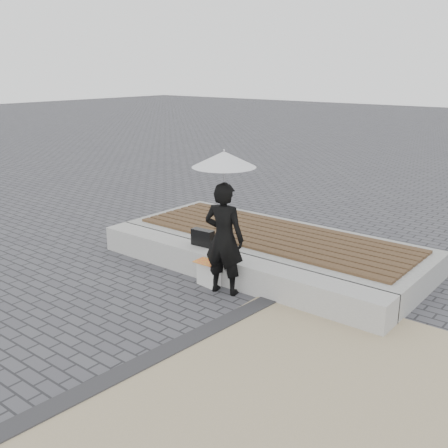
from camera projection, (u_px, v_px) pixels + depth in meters
The scene contains 10 objects.
ground at pixel (149, 319), 6.63m from camera, with size 80.00×80.00×0.00m, color #46464A.
edging_band at pixel (163, 353), 5.80m from camera, with size 0.25×5.20×0.04m, color #2C2C2E.
seating_ledge at pixel (228, 268), 7.76m from camera, with size 5.00×0.45×0.40m, color #ADACA7.
timber_platform at pixel (273, 247), 8.66m from camera, with size 5.00×2.00×0.40m, color #A5A6A0.
timber_decking at pixel (274, 235), 8.60m from camera, with size 4.60×1.60×0.04m, color brown, non-canonical shape.
woman at pixel (224, 239), 7.20m from camera, with size 0.58×0.38×1.58m, color black.
parasol at pixel (224, 159), 6.89m from camera, with size 0.85×0.85×1.09m.
handbag at pixel (203, 238), 8.08m from camera, with size 0.37×0.13×0.26m, color black.
canvas_tote at pixel (209, 273), 7.59m from camera, with size 0.36×0.15×0.38m, color silver.
magazine at pixel (206, 262), 7.50m from camera, with size 0.33×0.24×0.01m, color red.
Camera 1 is at (4.51, -4.08, 3.04)m, focal length 42.26 mm.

